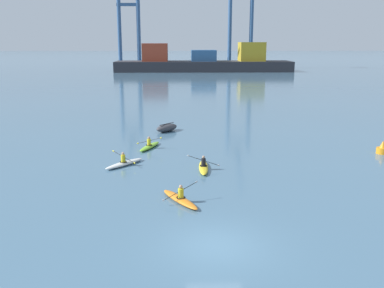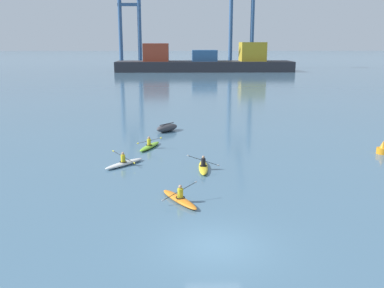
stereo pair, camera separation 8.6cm
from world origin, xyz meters
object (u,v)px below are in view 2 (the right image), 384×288
at_px(gantry_crane_west, 129,17).
at_px(channel_buoy, 383,149).
at_px(kayak_yellow, 203,167).
at_px(container_barge, 205,62).
at_px(kayak_white, 124,163).
at_px(kayak_lime, 150,146).
at_px(gantry_crane_west_mid, 242,7).
at_px(kayak_orange, 179,199).
at_px(capsized_dinghy, 167,128).

relative_size(gantry_crane_west, channel_buoy, 30.28).
bearing_deg(kayak_yellow, container_barge, 86.96).
height_order(container_barge, kayak_white, container_barge).
bearing_deg(kayak_lime, gantry_crane_west_mid, 78.60).
height_order(kayak_lime, kayak_white, kayak_lime).
bearing_deg(channel_buoy, kayak_orange, -147.47).
distance_m(capsized_dinghy, kayak_lime, 6.66).
distance_m(kayak_lime, kayak_orange, 12.20).
height_order(container_barge, kayak_lime, container_barge).
xyz_separation_m(gantry_crane_west_mid, kayak_lime, (-21.49, -106.55, -18.44)).
relative_size(gantry_crane_west, kayak_white, 10.05).
bearing_deg(kayak_orange, gantry_crane_west_mid, 80.87).
height_order(container_barge, kayak_yellow, container_barge).
distance_m(container_barge, capsized_dinghy, 85.70).
xyz_separation_m(gantry_crane_west_mid, channel_buoy, (-3.75, -108.75, -18.25)).
bearing_deg(gantry_crane_west_mid, container_barge, -129.95).
height_order(container_barge, kayak_orange, container_barge).
distance_m(kayak_lime, kayak_yellow, 7.20).
relative_size(channel_buoy, kayak_yellow, 0.29).
relative_size(container_barge, kayak_orange, 15.35).
height_order(gantry_crane_west, channel_buoy, gantry_crane_west).
height_order(kayak_lime, kayak_yellow, kayak_yellow).
distance_m(gantry_crane_west_mid, kayak_orange, 121.43).
xyz_separation_m(container_barge, kayak_lime, (-9.17, -91.85, -2.44)).
bearing_deg(gantry_crane_west_mid, kayak_lime, -101.40).
relative_size(gantry_crane_west_mid, kayak_white, 12.61).
distance_m(container_barge, kayak_orange, 104.05).
relative_size(capsized_dinghy, channel_buoy, 2.70).
relative_size(gantry_crane_west_mid, capsized_dinghy, 14.08).
distance_m(kayak_yellow, kayak_white, 5.47).
relative_size(container_barge, kayak_lime, 14.67).
xyz_separation_m(kayak_lime, kayak_white, (-1.38, -4.93, 0.00)).
bearing_deg(gantry_crane_west, capsized_dinghy, -81.60).
xyz_separation_m(gantry_crane_west_mid, capsized_dinghy, (-20.32, -100.00, -18.26)).
relative_size(container_barge, kayak_white, 16.54).
bearing_deg(kayak_white, capsized_dinghy, 77.46).
xyz_separation_m(gantry_crane_west_mid, kayak_orange, (-19.05, -118.50, -18.44)).
bearing_deg(kayak_white, kayak_orange, -61.48).
bearing_deg(kayak_orange, kayak_white, 118.52).
relative_size(kayak_yellow, kayak_orange, 1.05).
xyz_separation_m(container_barge, kayak_orange, (-6.74, -103.81, -2.44)).
relative_size(capsized_dinghy, kayak_white, 0.90).
bearing_deg(gantry_crane_west_mid, gantry_crane_west, -176.18).
height_order(gantry_crane_west, kayak_yellow, gantry_crane_west).
bearing_deg(channel_buoy, kayak_lime, 172.95).
distance_m(gantry_crane_west, gantry_crane_west_mid, 34.95).
bearing_deg(capsized_dinghy, kayak_yellow, -77.37).
bearing_deg(kayak_orange, kayak_yellow, 75.41).
xyz_separation_m(capsized_dinghy, kayak_yellow, (2.81, -12.55, -0.18)).
height_order(gantry_crane_west, kayak_orange, gantry_crane_west).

